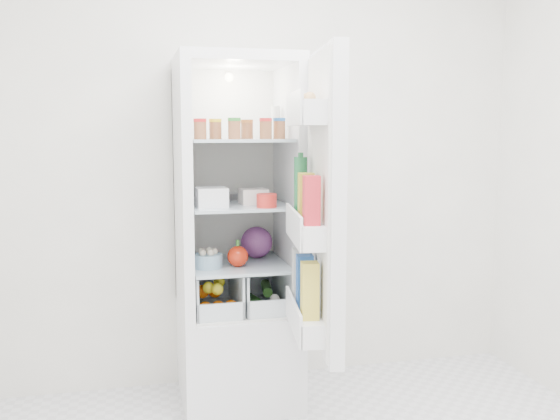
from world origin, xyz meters
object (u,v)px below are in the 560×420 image
object	(u,v)px
red_cabbage	(257,242)
fridge_door	(319,209)
mushroom_bowl	(208,261)
refrigerator	(236,275)

from	to	relation	value
red_cabbage	fridge_door	xyz separation A→B (m)	(0.14, -0.67, 0.26)
mushroom_bowl	refrigerator	bearing A→B (deg)	39.70
refrigerator	red_cabbage	distance (m)	0.21
red_cabbage	mushroom_bowl	size ratio (longest dim) A/B	1.17
mushroom_bowl	fridge_door	size ratio (longest dim) A/B	0.11
mushroom_bowl	fridge_door	distance (m)	0.73
red_cabbage	fridge_door	size ratio (longest dim) A/B	0.13
refrigerator	mushroom_bowl	xyz separation A→B (m)	(-0.17, -0.14, 0.12)
mushroom_bowl	fridge_door	world-z (taller)	fridge_door
refrigerator	red_cabbage	size ratio (longest dim) A/B	10.66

